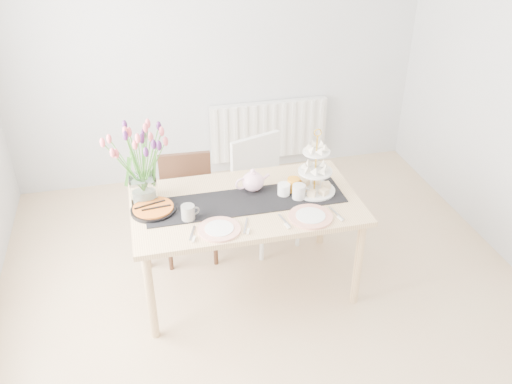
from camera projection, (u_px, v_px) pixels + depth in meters
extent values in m
plane|color=tan|center=(278.00, 321.00, 3.85)|extent=(4.50, 4.50, 0.00)
plane|color=#B5B8BA|center=(216.00, 49.00, 5.04)|extent=(4.00, 0.00, 4.00)
cube|color=white|center=(269.00, 130.00, 5.53)|extent=(1.20, 0.08, 0.60)
cube|color=tan|center=(246.00, 204.00, 3.82)|extent=(1.60, 0.90, 0.04)
cylinder|color=tan|center=(151.00, 297.00, 3.55)|extent=(0.06, 0.06, 0.71)
cylinder|color=tan|center=(358.00, 264.00, 3.84)|extent=(0.06, 0.06, 0.71)
cylinder|color=tan|center=(143.00, 231.00, 4.18)|extent=(0.06, 0.06, 0.71)
cylinder|color=tan|center=(322.00, 207.00, 4.47)|extent=(0.06, 0.06, 0.71)
cube|color=#372114|center=(189.00, 210.00, 4.30)|extent=(0.43, 0.43, 0.04)
cube|color=#372114|center=(185.00, 175.00, 4.35)|extent=(0.41, 0.06, 0.39)
cylinder|color=#372114|center=(170.00, 249.00, 4.24)|extent=(0.04, 0.04, 0.40)
cylinder|color=#372114|center=(215.00, 244.00, 4.30)|extent=(0.04, 0.04, 0.40)
cylinder|color=#372114|center=(167.00, 223.00, 4.54)|extent=(0.04, 0.04, 0.40)
cylinder|color=#372114|center=(210.00, 219.00, 4.60)|extent=(0.04, 0.04, 0.40)
cube|color=white|center=(269.00, 196.00, 4.42)|extent=(0.57, 0.57, 0.04)
cube|color=white|center=(255.00, 160.00, 4.45)|extent=(0.44, 0.18, 0.43)
cylinder|color=white|center=(262.00, 237.00, 4.34)|extent=(0.04, 0.04, 0.44)
cylinder|color=white|center=(298.00, 224.00, 4.50)|extent=(0.04, 0.04, 0.44)
cylinder|color=white|center=(239.00, 216.00, 4.60)|extent=(0.04, 0.04, 0.44)
cylinder|color=white|center=(274.00, 204.00, 4.76)|extent=(0.04, 0.04, 0.44)
cube|color=black|center=(246.00, 201.00, 3.80)|extent=(1.40, 0.35, 0.01)
cube|color=silver|center=(144.00, 189.00, 3.78)|extent=(0.18, 0.18, 0.18)
cylinder|color=gold|center=(316.00, 165.00, 3.80)|extent=(0.01, 0.01, 0.45)
cylinder|color=white|center=(314.00, 190.00, 3.91)|extent=(0.30, 0.30, 0.01)
cylinder|color=white|center=(315.00, 171.00, 3.83)|extent=(0.24, 0.24, 0.01)
cylinder|color=white|center=(316.00, 152.00, 3.75)|extent=(0.19, 0.19, 0.01)
cylinder|color=white|center=(284.00, 190.00, 3.86)|extent=(0.12, 0.12, 0.09)
cylinder|color=black|center=(153.00, 210.00, 3.69)|extent=(0.31, 0.31, 0.03)
cylinder|color=orange|center=(153.00, 207.00, 3.68)|extent=(0.28, 0.28, 0.01)
cylinder|color=gray|center=(188.00, 213.00, 3.59)|extent=(0.11, 0.11, 0.11)
cylinder|color=silver|center=(299.00, 192.00, 3.81)|extent=(0.10, 0.10, 0.11)
cylinder|color=orange|center=(293.00, 185.00, 3.90)|extent=(0.12, 0.12, 0.11)
cylinder|color=white|center=(219.00, 229.00, 3.51)|extent=(0.36, 0.36, 0.01)
cylinder|color=silver|center=(310.00, 217.00, 3.63)|extent=(0.36, 0.36, 0.02)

